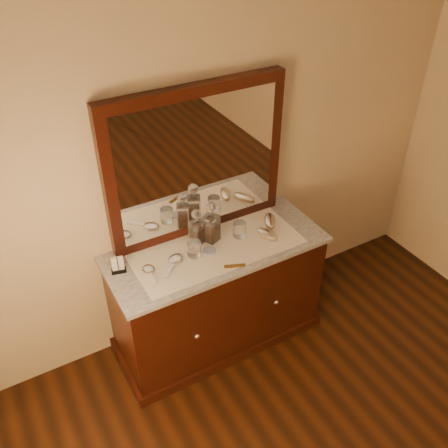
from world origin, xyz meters
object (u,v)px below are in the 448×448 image
at_px(dresser_cabinet, 217,296).
at_px(mirror_frame, 197,163).
at_px(napkin_rack, 118,265).
at_px(brush_far, 270,221).
at_px(decanter_left, 197,230).
at_px(brush_near, 267,234).
at_px(pin_dish, 209,251).
at_px(comb, 235,266).
at_px(hand_mirror_inner, 175,261).
at_px(decanter_right, 211,226).
at_px(hand_mirror_outer, 149,271).

distance_m(dresser_cabinet, mirror_frame, 0.97).
height_order(napkin_rack, brush_far, napkin_rack).
bearing_deg(decanter_left, brush_far, -6.81).
bearing_deg(brush_near, decanter_left, 157.74).
bearing_deg(pin_dish, dresser_cabinet, 20.64).
relative_size(pin_dish, comb, 0.66).
bearing_deg(hand_mirror_inner, decanter_right, 16.27).
height_order(comb, hand_mirror_inner, hand_mirror_inner).
bearing_deg(comb, pin_dish, 131.93).
xyz_separation_m(brush_near, hand_mirror_inner, (-0.64, 0.07, -0.01)).
bearing_deg(hand_mirror_outer, dresser_cabinet, 1.62).
bearing_deg(napkin_rack, dresser_cabinet, -7.97).
relative_size(hand_mirror_outer, hand_mirror_inner, 0.96).
distance_m(dresser_cabinet, pin_dish, 0.46).
distance_m(pin_dish, brush_far, 0.51).
relative_size(pin_dish, brush_near, 0.50).
bearing_deg(pin_dish, decanter_left, 99.85).
height_order(decanter_right, hand_mirror_inner, decanter_right).
xyz_separation_m(pin_dish, decanter_left, (-0.02, 0.12, 0.09)).
relative_size(comb, decanter_right, 0.45).
height_order(comb, decanter_right, decanter_right).
bearing_deg(mirror_frame, brush_far, -25.33).
xyz_separation_m(dresser_cabinet, brush_near, (0.34, -0.08, 0.47)).
bearing_deg(decanter_left, pin_dish, -80.15).
bearing_deg(hand_mirror_outer, pin_dish, -1.57).
bearing_deg(napkin_rack, mirror_frame, 14.07).
relative_size(napkin_rack, hand_mirror_outer, 0.69).
bearing_deg(comb, decanter_left, 128.26).
bearing_deg(comb, hand_mirror_outer, 178.44).
xyz_separation_m(pin_dish, decanter_right, (0.07, 0.11, 0.11)).
height_order(pin_dish, brush_far, brush_far).
bearing_deg(decanter_left, napkin_rack, -178.72).
bearing_deg(decanter_right, hand_mirror_inner, -163.73).
xyz_separation_m(mirror_frame, brush_near, (0.34, -0.32, -0.47)).
height_order(brush_near, brush_far, brush_far).
height_order(napkin_rack, hand_mirror_inner, napkin_rack).
bearing_deg(brush_far, hand_mirror_inner, -176.54).
height_order(mirror_frame, napkin_rack, mirror_frame).
xyz_separation_m(mirror_frame, comb, (0.01, -0.47, -0.49)).
height_order(comb, brush_near, brush_near).
bearing_deg(pin_dish, brush_near, -7.11).
bearing_deg(hand_mirror_outer, decanter_left, 16.41).
distance_m(mirror_frame, napkin_rack, 0.79).
bearing_deg(brush_far, mirror_frame, 154.67).
distance_m(mirror_frame, decanter_right, 0.42).
bearing_deg(mirror_frame, decanter_left, -120.80).
bearing_deg(dresser_cabinet, mirror_frame, 90.00).
distance_m(mirror_frame, brush_near, 0.67).
xyz_separation_m(brush_far, hand_mirror_outer, (-0.91, -0.05, -0.02)).
bearing_deg(dresser_cabinet, hand_mirror_outer, -178.38).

